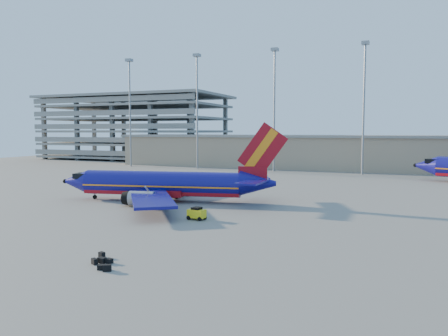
# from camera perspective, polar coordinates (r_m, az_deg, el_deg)

# --- Properties ---
(ground) EXTENTS (220.00, 220.00, 0.00)m
(ground) POSITION_cam_1_polar(r_m,az_deg,el_deg) (59.00, -1.03, -4.41)
(ground) COLOR slate
(ground) RESTS_ON ground
(terminal_building) EXTENTS (122.00, 16.00, 8.50)m
(terminal_building) POSITION_cam_1_polar(r_m,az_deg,el_deg) (112.36, 15.60, 2.02)
(terminal_building) COLOR gray
(terminal_building) RESTS_ON ground
(parking_garage) EXTENTS (62.00, 32.00, 21.40)m
(parking_garage) POSITION_cam_1_polar(r_m,az_deg,el_deg) (153.31, -11.47, 5.57)
(parking_garage) COLOR slate
(parking_garage) RESTS_ON ground
(light_mast_row) EXTENTS (101.60, 1.60, 28.65)m
(light_mast_row) POSITION_cam_1_polar(r_m,az_deg,el_deg) (101.42, 12.12, 9.29)
(light_mast_row) COLOR gray
(light_mast_row) RESTS_ON ground
(aircraft_main) EXTENTS (31.12, 29.63, 10.65)m
(aircraft_main) POSITION_cam_1_polar(r_m,az_deg,el_deg) (59.48, -7.42, -2.16)
(aircraft_main) COLOR navy
(aircraft_main) RESTS_ON ground
(baggage_tug) EXTENTS (2.02, 1.38, 1.35)m
(baggage_tug) POSITION_cam_1_polar(r_m,az_deg,el_deg) (47.09, -3.60, -5.91)
(baggage_tug) COLOR yellow
(baggage_tug) RESTS_ON ground
(luggage_pile) EXTENTS (3.01, 3.05, 0.46)m
(luggage_pile) POSITION_cam_1_polar(r_m,az_deg,el_deg) (32.79, -15.55, -11.77)
(luggage_pile) COLOR black
(luggage_pile) RESTS_ON ground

